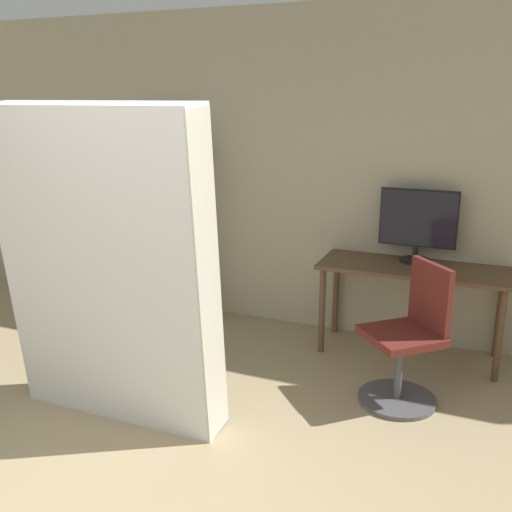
{
  "coord_description": "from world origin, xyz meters",
  "views": [
    {
      "loc": [
        1.48,
        -1.21,
        1.99
      ],
      "look_at": [
        0.21,
        1.86,
        1.05
      ],
      "focal_mm": 40.0,
      "sensor_mm": 36.0,
      "label": 1
    }
  ],
  "objects_px": {
    "monitor": "(418,222)",
    "mattress_near": "(108,271)",
    "office_chair": "(408,347)",
    "bookshelf": "(162,229)"
  },
  "relations": [
    {
      "from": "monitor",
      "to": "mattress_near",
      "type": "xyz_separation_m",
      "value": [
        -1.57,
        -1.79,
        -0.06
      ]
    },
    {
      "from": "office_chair",
      "to": "mattress_near",
      "type": "distance_m",
      "value": 1.98
    },
    {
      "from": "monitor",
      "to": "office_chair",
      "type": "height_order",
      "value": "monitor"
    },
    {
      "from": "mattress_near",
      "to": "monitor",
      "type": "bearing_deg",
      "value": 48.86
    },
    {
      "from": "monitor",
      "to": "bookshelf",
      "type": "distance_m",
      "value": 2.33
    },
    {
      "from": "office_chair",
      "to": "bookshelf",
      "type": "height_order",
      "value": "bookshelf"
    },
    {
      "from": "monitor",
      "to": "office_chair",
      "type": "relative_size",
      "value": 0.62
    },
    {
      "from": "monitor",
      "to": "bookshelf",
      "type": "xyz_separation_m",
      "value": [
        -2.31,
        0.01,
        -0.26
      ]
    },
    {
      "from": "monitor",
      "to": "bookshelf",
      "type": "height_order",
      "value": "bookshelf"
    },
    {
      "from": "bookshelf",
      "to": "mattress_near",
      "type": "height_order",
      "value": "mattress_near"
    }
  ]
}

